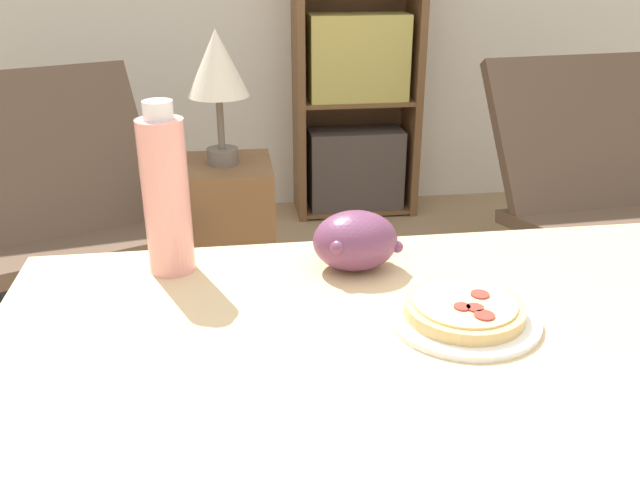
{
  "coord_description": "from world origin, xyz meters",
  "views": [
    {
      "loc": [
        -0.31,
        -0.81,
        1.28
      ],
      "look_at": [
        -0.17,
        0.25,
        0.81
      ],
      "focal_mm": 38.0,
      "sensor_mm": 36.0,
      "label": 1
    }
  ],
  "objects_px": {
    "grape_bunch": "(355,241)",
    "pizza_on_plate": "(464,312)",
    "lounge_chair_near": "(68,255)",
    "lounge_chair_far": "(592,226)",
    "table_lamp": "(217,70)",
    "drink_bottle": "(166,194)",
    "bookshelf": "(357,52)",
    "side_table": "(227,237)"
  },
  "relations": [
    {
      "from": "lounge_chair_far",
      "to": "side_table",
      "type": "bearing_deg",
      "value": 170.2
    },
    {
      "from": "grape_bunch",
      "to": "lounge_chair_far",
      "type": "height_order",
      "value": "lounge_chair_far"
    },
    {
      "from": "lounge_chair_near",
      "to": "lounge_chair_far",
      "type": "distance_m",
      "value": 1.94
    },
    {
      "from": "lounge_chair_far",
      "to": "bookshelf",
      "type": "distance_m",
      "value": 1.37
    },
    {
      "from": "grape_bunch",
      "to": "pizza_on_plate",
      "type": "bearing_deg",
      "value": -56.99
    },
    {
      "from": "lounge_chair_near",
      "to": "side_table",
      "type": "relative_size",
      "value": 1.69
    },
    {
      "from": "lounge_chair_far",
      "to": "bookshelf",
      "type": "height_order",
      "value": "bookshelf"
    },
    {
      "from": "lounge_chair_near",
      "to": "lounge_chair_far",
      "type": "height_order",
      "value": "same"
    },
    {
      "from": "grape_bunch",
      "to": "lounge_chair_far",
      "type": "relative_size",
      "value": 0.18
    },
    {
      "from": "pizza_on_plate",
      "to": "lounge_chair_near",
      "type": "height_order",
      "value": "lounge_chair_near"
    },
    {
      "from": "drink_bottle",
      "to": "pizza_on_plate",
      "type": "bearing_deg",
      "value": -28.18
    },
    {
      "from": "lounge_chair_near",
      "to": "side_table",
      "type": "distance_m",
      "value": 0.56
    },
    {
      "from": "lounge_chair_near",
      "to": "side_table",
      "type": "height_order",
      "value": "lounge_chair_near"
    },
    {
      "from": "drink_bottle",
      "to": "bookshelf",
      "type": "xyz_separation_m",
      "value": [
        0.74,
        2.16,
        -0.09
      ]
    },
    {
      "from": "side_table",
      "to": "lounge_chair_near",
      "type": "bearing_deg",
      "value": -170.77
    },
    {
      "from": "lounge_chair_near",
      "to": "grape_bunch",
      "type": "bearing_deg",
      "value": -78.24
    },
    {
      "from": "grape_bunch",
      "to": "table_lamp",
      "type": "bearing_deg",
      "value": 100.66
    },
    {
      "from": "pizza_on_plate",
      "to": "grape_bunch",
      "type": "height_order",
      "value": "grape_bunch"
    },
    {
      "from": "bookshelf",
      "to": "lounge_chair_near",
      "type": "bearing_deg",
      "value": -139.46
    },
    {
      "from": "lounge_chair_far",
      "to": "table_lamp",
      "type": "xyz_separation_m",
      "value": [
        -1.39,
        0.09,
        0.61
      ]
    },
    {
      "from": "pizza_on_plate",
      "to": "side_table",
      "type": "xyz_separation_m",
      "value": [
        -0.37,
        1.46,
        -0.48
      ]
    },
    {
      "from": "lounge_chair_near",
      "to": "pizza_on_plate",
      "type": "bearing_deg",
      "value": -78.38
    },
    {
      "from": "lounge_chair_near",
      "to": "side_table",
      "type": "xyz_separation_m",
      "value": [
        0.55,
        0.09,
        -0.0
      ]
    },
    {
      "from": "drink_bottle",
      "to": "lounge_chair_near",
      "type": "distance_m",
      "value": 1.36
    },
    {
      "from": "pizza_on_plate",
      "to": "table_lamp",
      "type": "bearing_deg",
      "value": 104.17
    },
    {
      "from": "pizza_on_plate",
      "to": "side_table",
      "type": "distance_m",
      "value": 1.58
    },
    {
      "from": "pizza_on_plate",
      "to": "lounge_chair_far",
      "type": "relative_size",
      "value": 0.27
    },
    {
      "from": "pizza_on_plate",
      "to": "bookshelf",
      "type": "relative_size",
      "value": 0.14
    },
    {
      "from": "drink_bottle",
      "to": "lounge_chair_near",
      "type": "relative_size",
      "value": 0.31
    },
    {
      "from": "pizza_on_plate",
      "to": "side_table",
      "type": "height_order",
      "value": "pizza_on_plate"
    },
    {
      "from": "lounge_chair_near",
      "to": "side_table",
      "type": "bearing_deg",
      "value": -13.01
    },
    {
      "from": "grape_bunch",
      "to": "lounge_chair_near",
      "type": "height_order",
      "value": "lounge_chair_near"
    },
    {
      "from": "pizza_on_plate",
      "to": "lounge_chair_far",
      "type": "height_order",
      "value": "lounge_chair_far"
    },
    {
      "from": "side_table",
      "to": "pizza_on_plate",
      "type": "bearing_deg",
      "value": -75.83
    },
    {
      "from": "drink_bottle",
      "to": "side_table",
      "type": "height_order",
      "value": "drink_bottle"
    },
    {
      "from": "drink_bottle",
      "to": "side_table",
      "type": "relative_size",
      "value": 0.53
    },
    {
      "from": "bookshelf",
      "to": "grape_bunch",
      "type": "bearing_deg",
      "value": -100.79
    },
    {
      "from": "drink_bottle",
      "to": "bookshelf",
      "type": "height_order",
      "value": "bookshelf"
    },
    {
      "from": "grape_bunch",
      "to": "lounge_chair_near",
      "type": "distance_m",
      "value": 1.5
    },
    {
      "from": "drink_bottle",
      "to": "lounge_chair_far",
      "type": "distance_m",
      "value": 1.95
    },
    {
      "from": "bookshelf",
      "to": "side_table",
      "type": "xyz_separation_m",
      "value": [
        -0.66,
        -0.94,
        -0.52
      ]
    },
    {
      "from": "bookshelf",
      "to": "side_table",
      "type": "distance_m",
      "value": 1.26
    }
  ]
}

